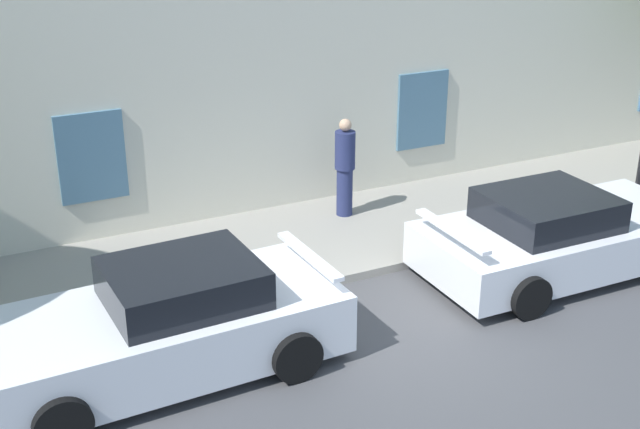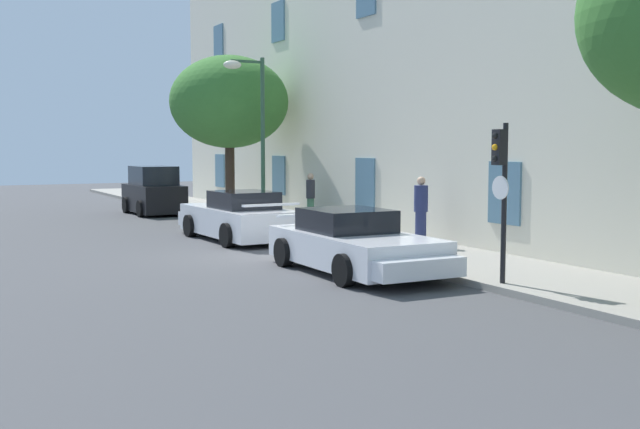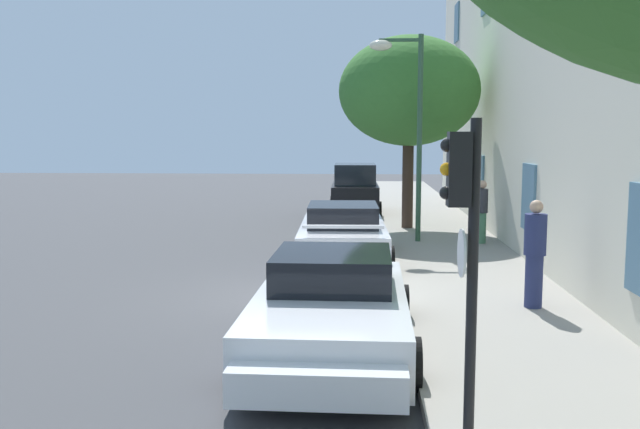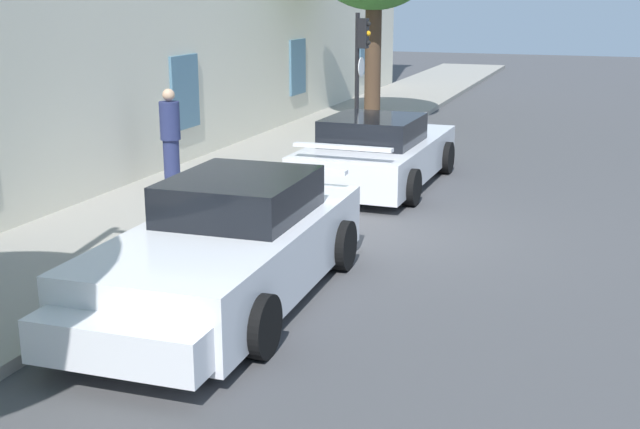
% 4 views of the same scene
% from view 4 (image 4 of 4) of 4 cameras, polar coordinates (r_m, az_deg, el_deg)
% --- Properties ---
extents(ground_plane, '(80.00, 80.00, 0.00)m').
position_cam_4_polar(ground_plane, '(12.74, 3.48, -1.10)').
color(ground_plane, '#444447').
extents(sidewalk, '(60.00, 3.10, 0.14)m').
position_cam_4_polar(sidewalk, '(14.02, -9.96, 0.50)').
color(sidewalk, gray).
rests_on(sidewalk, ground).
extents(sportscar_red_lead, '(5.10, 2.27, 1.44)m').
position_cam_4_polar(sportscar_red_lead, '(9.65, -6.69, -2.66)').
color(sportscar_red_lead, white).
rests_on(sportscar_red_lead, ground).
extents(sportscar_yellow_flank, '(4.98, 2.32, 1.35)m').
position_cam_4_polar(sportscar_yellow_flank, '(15.90, 4.22, 4.33)').
color(sportscar_yellow_flank, white).
rests_on(sportscar_yellow_flank, ground).
extents(traffic_light, '(0.44, 0.36, 3.01)m').
position_cam_4_polar(traffic_light, '(18.89, 2.86, 10.95)').
color(traffic_light, black).
rests_on(traffic_light, sidewalk).
extents(pedestrian_strolling, '(0.51, 0.51, 1.79)m').
position_cam_4_polar(pedestrian_strolling, '(15.00, -10.36, 5.29)').
color(pedestrian_strolling, navy).
rests_on(pedestrian_strolling, sidewalk).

